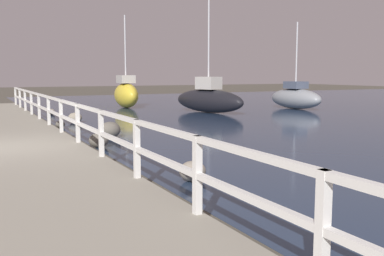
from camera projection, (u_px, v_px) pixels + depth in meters
The scene contains 10 objects.
railing at pixel (77, 116), 12.00m from camera, with size 0.10×32.50×1.04m.
boulder_downstream at pixel (51, 112), 22.45m from camera, with size 0.42×0.37×0.31m.
boulder_mid_strip at pixel (75, 118), 18.87m from camera, with size 0.58×0.52×0.44m.
boulder_upstream at pixel (193, 171), 8.67m from camera, with size 0.53×0.47×0.40m.
boulder_near_dock at pixel (110, 130), 14.44m from camera, with size 0.70×0.63×0.53m.
boulder_water_edge at pixel (60, 124), 17.21m from camera, with size 0.36×0.33×0.27m.
boulder_far_strip at pixel (99, 140), 12.58m from camera, with size 0.55×0.50×0.42m.
sailboat_black at pixel (208, 99), 23.79m from camera, with size 2.28×5.15×7.90m.
sailboat_gray at pixel (295, 98), 26.33m from camera, with size 1.53×4.05×5.00m.
sailboat_yellow at pixel (126, 94), 27.11m from camera, with size 1.32×3.12×5.50m.
Camera 1 is at (-0.69, -12.05, 2.08)m, focal length 42.00 mm.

